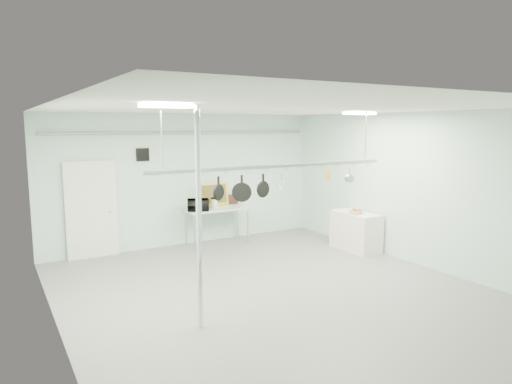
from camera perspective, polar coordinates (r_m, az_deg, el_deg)
floor at (r=8.21m, az=2.52°, el=-12.48°), size 8.00×8.00×0.00m
ceiling at (r=7.69m, az=2.67°, el=10.37°), size 7.00×8.00×0.02m
back_wall at (r=11.31m, az=-8.55°, el=1.53°), size 7.00×0.02×3.20m
right_wall at (r=10.11m, az=19.37°, el=0.37°), size 0.02×8.00×3.20m
door at (r=10.70m, az=-19.88°, el=-2.23°), size 1.10×0.10×2.20m
wall_vent at (r=10.87m, az=-13.98°, el=4.55°), size 0.30×0.04×0.30m
conduit_pipe at (r=11.15m, az=-8.51°, el=7.37°), size 6.60×0.07×0.07m
chrome_pole at (r=6.47m, az=-7.15°, el=-3.45°), size 0.08×0.08×3.20m
prep_table at (r=11.31m, az=-4.91°, el=-2.34°), size 1.60×0.70×0.91m
side_cabinet at (r=11.02m, az=12.35°, el=-4.82°), size 0.60×1.20×0.90m
pot_rack at (r=8.07m, az=2.64°, el=3.44°), size 4.80×0.06×1.00m
light_panel_left at (r=5.98m, az=-11.12°, el=10.54°), size 0.65×0.30×0.05m
light_panel_right at (r=9.65m, az=12.82°, el=9.56°), size 0.65×0.30×0.05m
microwave at (r=10.94m, az=-7.24°, el=-1.61°), size 0.59×0.50×0.28m
coffee_canister at (r=11.28m, az=-5.23°, el=-1.42°), size 0.21×0.21×0.22m
painting_large at (r=11.54m, az=-5.28°, el=-0.30°), size 0.78×0.15×0.58m
painting_small at (r=11.80m, az=-2.98°, el=-0.90°), size 0.31×0.11×0.25m
fruit_bowl at (r=10.77m, az=12.43°, el=-2.45°), size 0.39×0.39×0.08m
skillet_left at (r=7.54m, az=-4.71°, el=0.53°), size 0.27×0.18×0.38m
skillet_mid at (r=7.74m, az=-1.80°, el=0.51°), size 0.31×0.22×0.44m
skillet_right at (r=7.95m, az=0.89°, el=0.85°), size 0.30×0.12×0.41m
whisk at (r=8.16m, az=3.22°, el=1.33°), size 0.21×0.21×0.32m
grater at (r=8.78m, az=8.95°, el=2.13°), size 0.08×0.02×0.20m
saucepan at (r=9.14m, az=11.59°, el=1.99°), size 0.17×0.11×0.30m
fruit_cluster at (r=10.76m, az=12.44°, el=-2.24°), size 0.24×0.24×0.09m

